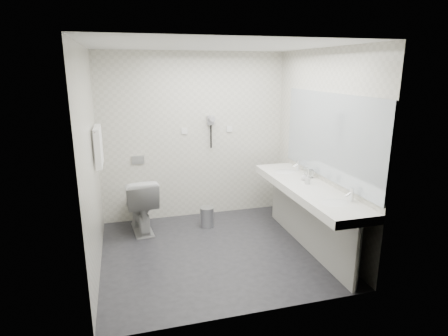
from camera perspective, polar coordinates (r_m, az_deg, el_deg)
name	(u,v)px	position (r m, az deg, el deg)	size (l,w,h in m)	color
floor	(216,251)	(4.88, -1.26, -12.58)	(2.80, 2.80, 0.00)	#252429
ceiling	(215,45)	(4.33, -1.46, 18.21)	(2.80, 2.80, 0.00)	silver
wall_back	(194,137)	(5.68, -4.56, 4.75)	(2.80, 2.80, 0.00)	beige
wall_front	(252,189)	(3.24, 4.28, -3.18)	(2.80, 2.80, 0.00)	beige
wall_left	(91,164)	(4.33, -19.64, 0.65)	(2.60, 2.60, 0.00)	beige
wall_right	(321,149)	(4.96, 14.55, 2.80)	(2.60, 2.60, 0.00)	beige
vanity_counter	(307,189)	(4.78, 12.51, -3.14)	(0.55, 2.20, 0.10)	silver
vanity_panel	(307,220)	(4.93, 12.49, -7.81)	(0.03, 2.15, 0.75)	gray
vanity_post_near	(357,259)	(4.15, 19.68, -12.92)	(0.06, 0.06, 0.75)	silver
vanity_post_far	(277,195)	(5.82, 8.02, -4.03)	(0.06, 0.06, 0.75)	silver
mirror	(329,137)	(4.75, 15.74, 4.64)	(0.02, 2.20, 1.05)	#B2BCC6
basin_near	(335,204)	(4.23, 16.62, -5.29)	(0.40, 0.31, 0.05)	silver
basin_far	(285,173)	(5.32, 9.30, -0.70)	(0.40, 0.31, 0.05)	silver
faucet_near	(352,195)	(4.31, 18.92, -3.86)	(0.04, 0.04, 0.15)	silver
faucet_far	(298,166)	(5.38, 11.23, 0.37)	(0.04, 0.04, 0.15)	silver
soap_bottle_a	(307,179)	(4.79, 12.62, -1.70)	(0.05, 0.05, 0.12)	beige
soap_bottle_b	(304,177)	(4.95, 12.07, -1.29)	(0.08, 0.08, 0.10)	beige
glass_left	(311,174)	(5.07, 13.16, -0.88)	(0.06, 0.06, 0.11)	silver
glass_right	(306,172)	(5.13, 12.36, -0.59)	(0.06, 0.06, 0.12)	silver
toilet	(140,204)	(5.44, -12.65, -5.40)	(0.44, 0.78, 0.79)	silver
flush_plate	(138,160)	(5.64, -12.98, 1.20)	(0.18, 0.02, 0.12)	#B2B5BA
pedal_bin	(207,217)	(5.53, -2.62, -7.54)	(0.20, 0.20, 0.28)	#B2B5BA
bin_lid	(207,208)	(5.47, -2.64, -6.12)	(0.20, 0.20, 0.01)	#B2B5BA
towel_rail	(96,128)	(4.81, -18.94, 5.73)	(0.02, 0.02, 0.62)	silver
towel_near	(98,149)	(4.71, -18.68, 2.83)	(0.07, 0.24, 0.48)	white
towel_far	(99,144)	(4.98, -18.53, 3.48)	(0.07, 0.24, 0.48)	white
dryer_cradle	(211,120)	(5.67, -2.06, 7.31)	(0.10, 0.04, 0.14)	gray
dryer_barrel	(212,119)	(5.60, -1.89, 7.53)	(0.08, 0.08, 0.14)	gray
dryer_cord	(211,137)	(5.69, -2.00, 4.80)	(0.02, 0.02, 0.35)	black
switch_plate_a	(184,131)	(5.63, -6.07, 5.64)	(0.09, 0.02, 0.09)	silver
switch_plate_b	(229,129)	(5.78, 0.83, 5.97)	(0.09, 0.02, 0.09)	silver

